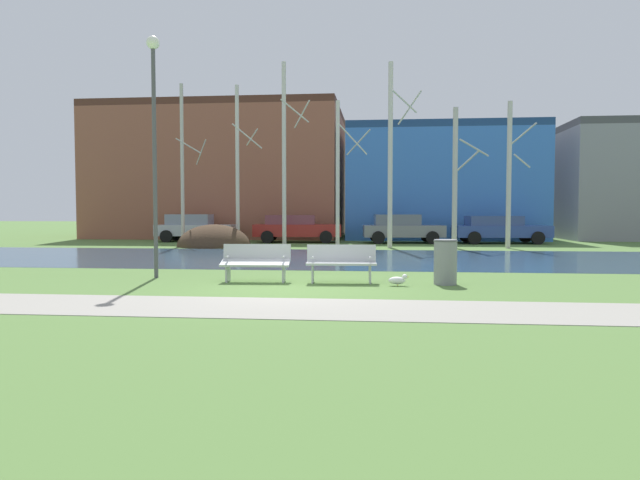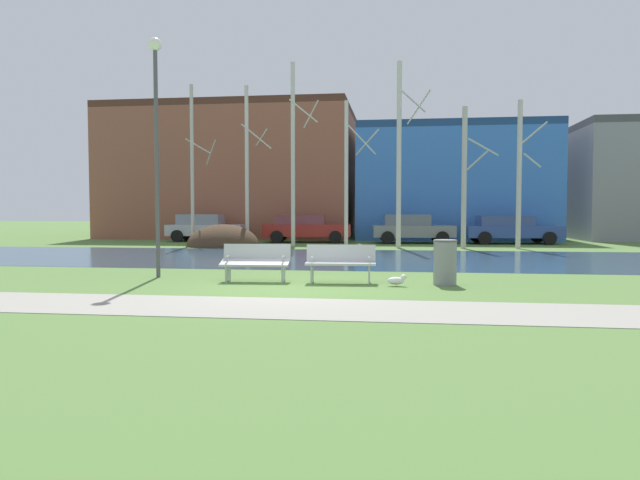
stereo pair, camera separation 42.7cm
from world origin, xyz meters
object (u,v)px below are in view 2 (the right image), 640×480
Objects in this scene: bench_left at (256,261)px; parked_sedan_second_red at (306,228)px; parked_van_nearest_silver at (205,227)px; parked_hatch_third_grey at (411,228)px; bench_right at (341,262)px; seagull at (397,280)px; trash_bin at (445,262)px; streetlamp at (156,120)px; parked_wagon_fourth_blue at (510,229)px.

parked_sedan_second_red is (-1.44, 16.35, 0.29)m from bench_left.
parked_sedan_second_red is at bearing -2.61° from parked_van_nearest_silver.
parked_hatch_third_grey reaches higher than bench_left.
seagull is (1.28, -0.44, -0.34)m from bench_right.
bench_right is 1.61× the size of trash_bin.
streetlamp is 16.21m from parked_sedan_second_red.
streetlamp is at bearing -74.95° from parked_van_nearest_silver.
bench_right is 3.60× the size of seagull.
bench_right is 17.82m from parked_wagon_fourth_blue.
streetlamp is 19.89m from parked_wagon_fourth_blue.
parked_wagon_fourth_blue is (15.78, -0.14, -0.02)m from parked_van_nearest_silver.
parked_sedan_second_red is (5.51, -0.25, -0.01)m from parked_van_nearest_silver.
trash_bin is at bearing 19.86° from seagull.
parked_hatch_third_grey is (3.98, 16.27, 0.29)m from bench_left.
parked_wagon_fourth_blue is (4.48, 16.51, 0.22)m from trash_bin.
seagull is 0.10× the size of parked_sedan_second_red.
parked_sedan_second_red reaches higher than bench_right.
bench_left is 0.35× the size of parked_sedan_second_red.
trash_bin is 0.22× the size of parked_sedan_second_red.
trash_bin is 2.23× the size of seagull.
seagull is (-1.06, -0.38, -0.39)m from trash_bin.
parked_hatch_third_grey is (0.70, 16.71, 0.63)m from seagull.
bench_right is 1.40m from seagull.
trash_bin is 0.24× the size of parked_hatch_third_grey.
trash_bin is at bearing -88.72° from parked_hatch_third_grey.
seagull is 16.73m from parked_hatch_third_grey.
parked_wagon_fourth_blue reaches higher than bench_left.
parked_wagon_fourth_blue is (8.83, 16.46, 0.27)m from bench_left.
parked_hatch_third_grey reaches higher than trash_bin.
parked_wagon_fourth_blue is at bearing -0.52° from parked_van_nearest_silver.
parked_hatch_third_grey reaches higher than seagull.
parked_van_nearest_silver reaches higher than bench_left.
parked_van_nearest_silver is (-11.29, 16.66, 0.24)m from trash_bin.
bench_right is at bearing -6.08° from streetlamp.
trash_bin is at bearing -70.58° from parked_sedan_second_red.
parked_wagon_fourth_blue is at bearing 2.26° from parked_hatch_third_grey.
trash_bin is 0.24× the size of parked_van_nearest_silver.
seagull is 7.05m from streetlamp.
bench_right is 5.75m from streetlamp.
bench_left is 16.75m from parked_hatch_third_grey.
trash_bin is at bearing -4.50° from streetlamp.
trash_bin is (2.35, -0.06, 0.05)m from bench_right.
parked_wagon_fourth_blue is at bearing 61.78° from bench_left.
parked_van_nearest_silver is at bearing 120.97° from seagull.
parked_sedan_second_red is 0.96× the size of parked_wagon_fourth_blue.
bench_left is 3.33m from seagull.
parked_hatch_third_grey is at bearing -177.74° from parked_wagon_fourth_blue.
parked_hatch_third_grey is at bearing -0.89° from parked_sedan_second_red.
seagull is 19.89m from parked_van_nearest_silver.
bench_left is at bearing -67.30° from parked_van_nearest_silver.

